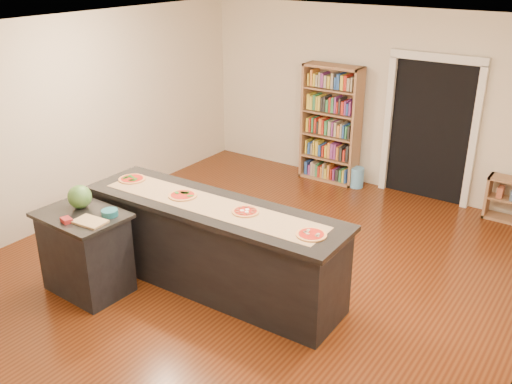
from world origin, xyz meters
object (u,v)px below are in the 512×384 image
Objects in this scene: kitchen_island at (214,246)px; low_shelf at (510,200)px; bookshelf at (331,124)px; watermelon at (80,197)px; waste_bin at (357,177)px; side_counter at (86,252)px.

low_shelf is (2.35, 3.71, -0.20)m from kitchen_island.
bookshelf is at bearing -179.31° from low_shelf.
kitchen_island is 3.74m from bookshelf.
kitchen_island is at bearing 31.00° from watermelon.
bookshelf is at bearing 80.35° from watermelon.
low_shelf is 2.42× the size of watermelon.
side_counter is at bearing -104.59° from waste_bin.
low_shelf is at bearing 56.67° from kitchen_island.
low_shelf is at bearing 51.16° from watermelon.
side_counter is 1.52× the size of low_shelf.
kitchen_island is at bearing -122.31° from low_shelf.
side_counter is 3.68× the size of watermelon.
bookshelf reaches higher than waste_bin.
low_shelf is (2.84, 0.03, -0.64)m from bookshelf.
bookshelf reaches higher than low_shelf.
watermelon is at bearing -150.02° from kitchen_island.
side_counter reaches higher than waste_bin.
waste_bin is 4.66m from watermelon.
bookshelf reaches higher than watermelon.
bookshelf reaches higher than side_counter.
bookshelf is at bearing 96.55° from kitchen_island.
bookshelf is (0.63, 4.53, 0.47)m from side_counter.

